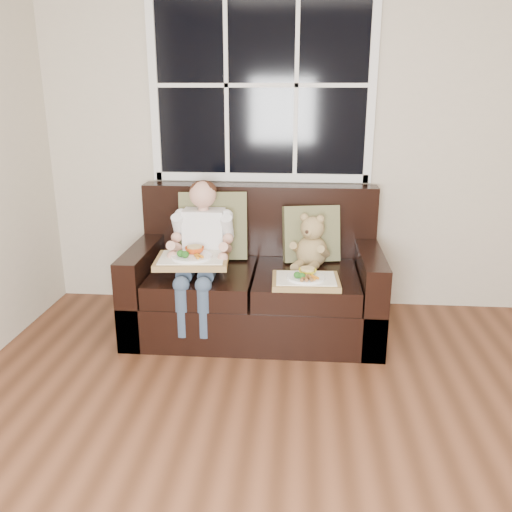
# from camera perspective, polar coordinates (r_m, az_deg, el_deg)

# --- Properties ---
(room_walls) EXTENTS (4.52, 5.02, 2.71)m
(room_walls) POSITION_cam_1_polar(r_m,az_deg,el_deg) (1.58, 17.10, 14.85)
(room_walls) COLOR beige
(room_walls) RESTS_ON ground
(window_back) EXTENTS (1.62, 0.04, 1.37)m
(window_back) POSITION_cam_1_polar(r_m,az_deg,el_deg) (4.04, 0.56, 17.53)
(window_back) COLOR black
(window_back) RESTS_ON room_walls
(loveseat) EXTENTS (1.70, 0.92, 0.96)m
(loveseat) POSITION_cam_1_polar(r_m,az_deg,el_deg) (3.82, -0.02, -3.01)
(loveseat) COLOR black
(loveseat) RESTS_ON ground
(pillow_left) EXTENTS (0.50, 0.27, 0.49)m
(pillow_left) POSITION_cam_1_polar(r_m,az_deg,el_deg) (3.89, -4.51, 3.19)
(pillow_left) COLOR olive
(pillow_left) RESTS_ON loveseat
(pillow_right) EXTENTS (0.42, 0.25, 0.41)m
(pillow_right) POSITION_cam_1_polar(r_m,az_deg,el_deg) (3.85, 5.83, 2.36)
(pillow_right) COLOR olive
(pillow_right) RESTS_ON loveseat
(child) EXTENTS (0.40, 0.60, 0.91)m
(child) POSITION_cam_1_polar(r_m,az_deg,el_deg) (3.64, -5.75, 1.60)
(child) COLOR white
(child) RESTS_ON loveseat
(teddy_bear) EXTENTS (0.27, 0.32, 0.38)m
(teddy_bear) POSITION_cam_1_polar(r_m,az_deg,el_deg) (3.74, 5.90, 1.15)
(teddy_bear) COLOR tan
(teddy_bear) RESTS_ON loveseat
(tray_left) EXTENTS (0.49, 0.39, 0.11)m
(tray_left) POSITION_cam_1_polar(r_m,az_deg,el_deg) (3.52, -6.74, -0.29)
(tray_left) COLOR #9A7845
(tray_left) RESTS_ON child
(tray_right) EXTENTS (0.43, 0.34, 0.10)m
(tray_right) POSITION_cam_1_polar(r_m,az_deg,el_deg) (3.43, 5.26, -2.49)
(tray_right) COLOR #9A7845
(tray_right) RESTS_ON loveseat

